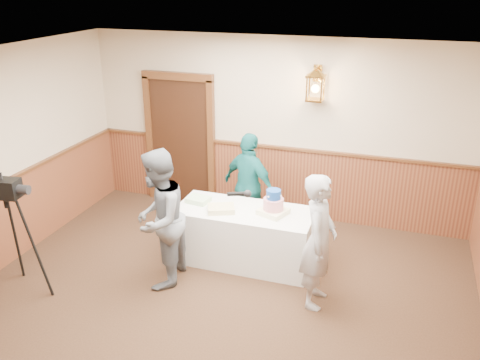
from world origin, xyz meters
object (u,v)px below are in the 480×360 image
(tiered_cake, at_px, (273,205))
(sheet_cake_yellow, at_px, (221,209))
(tv_camera_rig, at_px, (14,244))
(interviewer, at_px, (159,219))
(assistant_p, at_px, (249,186))
(display_table, at_px, (245,235))
(baker, at_px, (319,241))
(sheet_cake_green, at_px, (198,200))

(tiered_cake, relative_size, sheet_cake_yellow, 1.23)
(tiered_cake, bearing_deg, tv_camera_rig, -149.90)
(interviewer, relative_size, tv_camera_rig, 1.17)
(assistant_p, bearing_deg, sheet_cake_yellow, 106.65)
(display_table, relative_size, sheet_cake_yellow, 5.28)
(tiered_cake, distance_m, tv_camera_rig, 3.15)
(tiered_cake, xyz_separation_m, sheet_cake_yellow, (-0.66, -0.14, -0.10))
(interviewer, distance_m, assistant_p, 1.67)
(tiered_cake, height_order, sheet_cake_yellow, tiered_cake)
(tiered_cake, bearing_deg, assistant_p, 127.55)
(baker, height_order, tv_camera_rig, baker)
(interviewer, relative_size, baker, 1.08)
(assistant_p, bearing_deg, sheet_cake_green, 77.25)
(sheet_cake_yellow, relative_size, tv_camera_rig, 0.23)
(baker, distance_m, tv_camera_rig, 3.55)
(sheet_cake_yellow, height_order, sheet_cake_green, sheet_cake_yellow)
(tv_camera_rig, bearing_deg, display_table, 24.95)
(display_table, height_order, sheet_cake_yellow, sheet_cake_yellow)
(sheet_cake_yellow, height_order, tv_camera_rig, tv_camera_rig)
(display_table, relative_size, baker, 1.11)
(sheet_cake_yellow, distance_m, assistant_p, 0.85)
(sheet_cake_yellow, bearing_deg, tv_camera_rig, -145.04)
(sheet_cake_green, bearing_deg, baker, -20.97)
(display_table, distance_m, assistant_p, 0.83)
(baker, bearing_deg, display_table, 59.59)
(tiered_cake, distance_m, sheet_cake_green, 1.06)
(display_table, bearing_deg, interviewer, -135.04)
(sheet_cake_green, xyz_separation_m, tv_camera_rig, (-1.67, -1.61, -0.12))
(tiered_cake, height_order, sheet_cake_green, tiered_cake)
(baker, bearing_deg, assistant_p, 42.72)
(sheet_cake_green, relative_size, assistant_p, 0.19)
(baker, distance_m, assistant_p, 1.83)
(sheet_cake_yellow, bearing_deg, interviewer, -128.22)
(display_table, xyz_separation_m, sheet_cake_green, (-0.67, 0.04, 0.41))
(sheet_cake_yellow, relative_size, sheet_cake_green, 1.17)
(tiered_cake, bearing_deg, sheet_cake_yellow, -168.22)
(tiered_cake, xyz_separation_m, assistant_p, (-0.54, 0.70, -0.10))
(display_table, bearing_deg, tv_camera_rig, -146.09)
(sheet_cake_yellow, distance_m, interviewer, 0.88)
(sheet_cake_yellow, bearing_deg, display_table, 25.46)
(tiered_cake, distance_m, assistant_p, 0.89)
(display_table, distance_m, sheet_cake_green, 0.79)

